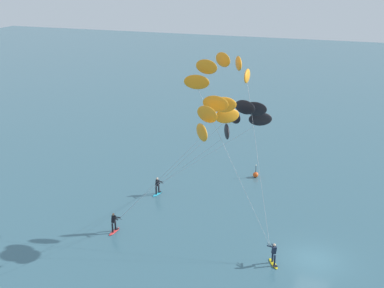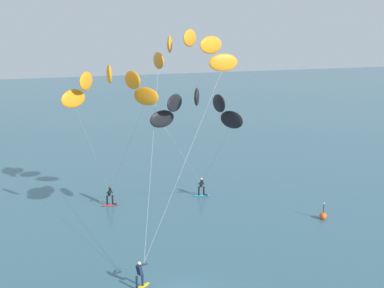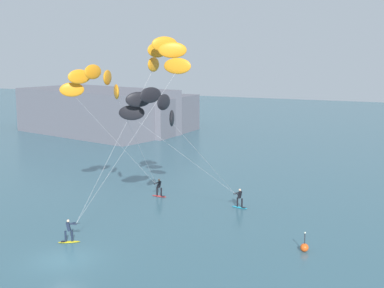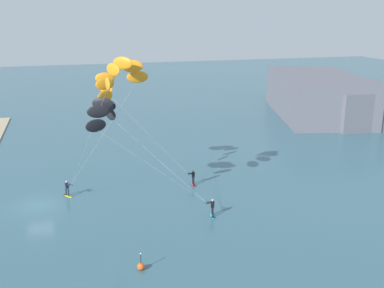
% 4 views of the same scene
% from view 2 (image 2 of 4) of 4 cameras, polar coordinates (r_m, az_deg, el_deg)
% --- Properties ---
extents(kitesurfer_nearshore, '(8.32, 8.59, 14.29)m').
position_cam_2_polar(kitesurfer_nearshore, '(29.99, -0.46, 10.65)').
color(kitesurfer_nearshore, yellow).
rests_on(kitesurfer_nearshore, ground).
extents(kitesurfer_mid_water, '(7.36, 11.12, 10.79)m').
position_cam_2_polar(kitesurfer_mid_water, '(29.20, 0.62, 3.90)').
color(kitesurfer_mid_water, '#23ADD1').
rests_on(kitesurfer_mid_water, ground).
extents(kitesurfer_far_out, '(5.80, 10.02, 12.29)m').
position_cam_2_polar(kitesurfer_far_out, '(28.39, -10.13, 6.35)').
color(kitesurfer_far_out, red).
rests_on(kitesurfer_far_out, ground).
extents(marker_buoy, '(0.56, 0.56, 1.38)m').
position_cam_2_polar(marker_buoy, '(37.35, 15.91, -8.52)').
color(marker_buoy, '#EA5119').
rests_on(marker_buoy, ground).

